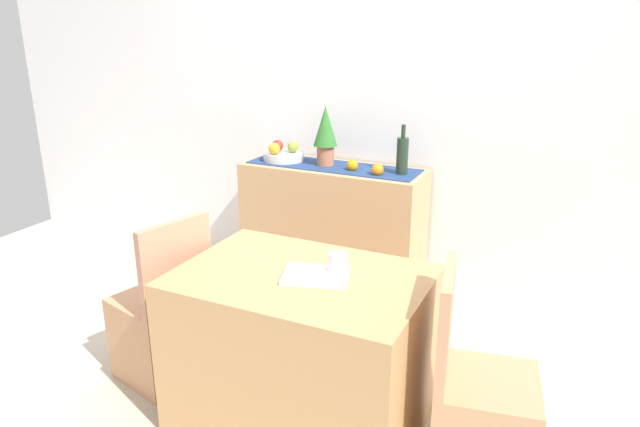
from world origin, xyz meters
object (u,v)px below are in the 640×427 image
sideboard_console (332,231)px  coffee_cup (338,264)px  fruit_bowl (284,156)px  chair_near_window (163,330)px  open_book (316,275)px  dining_table (302,349)px  wine_bottle (402,155)px  potted_plant (325,132)px  chair_by_corner (480,418)px

sideboard_console → coffee_cup: sideboard_console is taller
fruit_bowl → chair_near_window: 1.44m
fruit_bowl → open_book: size_ratio=0.98×
chair_near_window → coffee_cup: bearing=4.8°
open_book → dining_table: bearing=165.2°
sideboard_console → wine_bottle: size_ratio=3.88×
fruit_bowl → potted_plant: potted_plant is taller
dining_table → chair_near_window: chair_near_window is taller
wine_bottle → open_book: (0.04, -1.28, -0.26)m
dining_table → fruit_bowl: bearing=121.8°
sideboard_console → fruit_bowl: 0.60m
fruit_bowl → chair_by_corner: size_ratio=0.30×
fruit_bowl → potted_plant: (0.31, 0.00, 0.19)m
wine_bottle → chair_by_corner: (0.78, -1.28, -0.74)m
open_book → coffee_cup: 0.11m
wine_bottle → open_book: size_ratio=1.10×
potted_plant → dining_table: bearing=-69.3°
sideboard_console → chair_by_corner: 1.79m
sideboard_console → open_book: 1.40m
dining_table → open_book: size_ratio=3.89×
wine_bottle → chair_by_corner: wine_bottle is taller
chair_near_window → sideboard_console: bearing=73.5°
open_book → chair_by_corner: 0.88m
dining_table → open_book: (0.07, 0.00, 0.38)m
dining_table → chair_near_window: (-0.81, -0.00, -0.10)m
chair_by_corner → potted_plant: bearing=135.2°
wine_bottle → dining_table: size_ratio=0.28×
open_book → wine_bottle: bearing=74.7°
fruit_bowl → open_book: (0.86, -1.28, -0.17)m
open_book → chair_by_corner: chair_by_corner is taller
sideboard_console → fruit_bowl: (-0.36, 0.00, 0.48)m
sideboard_console → chair_by_corner: chair_by_corner is taller
wine_bottle → chair_by_corner: bearing=-58.8°
wine_bottle → dining_table: (-0.03, -1.28, -0.64)m
wine_bottle → chair_near_window: (-0.84, -1.28, -0.74)m
potted_plant → dining_table: potted_plant is taller
dining_table → coffee_cup: (0.14, 0.08, 0.42)m
sideboard_console → chair_near_window: chair_near_window is taller
dining_table → coffee_cup: bearing=28.7°
chair_by_corner → open_book: bearing=179.6°
wine_bottle → coffee_cup: (0.11, -1.20, -0.22)m
potted_plant → open_book: potted_plant is taller
chair_by_corner → fruit_bowl: bearing=141.3°
potted_plant → wine_bottle: bearing=0.0°
wine_bottle → potted_plant: potted_plant is taller
wine_bottle → dining_table: wine_bottle is taller
sideboard_console → chair_near_window: size_ratio=1.33×
open_book → sideboard_console: bearing=94.4°
fruit_bowl → wine_bottle: bearing=0.0°
open_book → chair_near_window: (-0.88, -0.01, -0.48)m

